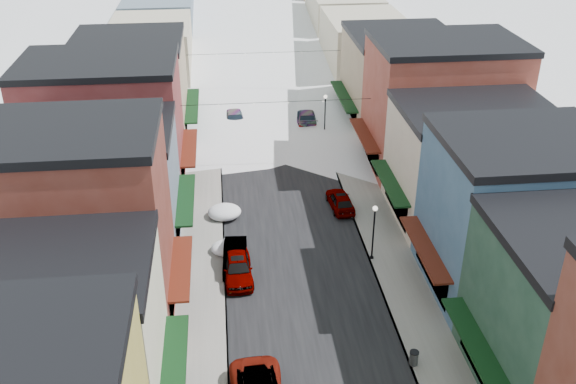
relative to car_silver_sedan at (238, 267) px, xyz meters
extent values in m
cube|color=black|center=(4.16, 36.43, -0.79)|extent=(10.00, 160.00, 0.01)
cube|color=gray|center=(-2.44, 36.43, -0.72)|extent=(3.20, 160.00, 0.15)
cube|color=gray|center=(10.76, 36.43, -0.72)|extent=(3.20, 160.00, 0.15)
cube|color=slate|center=(-0.89, 36.43, -0.72)|extent=(0.10, 160.00, 0.15)
cube|color=slate|center=(9.21, 36.43, -0.72)|extent=(0.10, 160.00, 0.15)
cube|color=beige|center=(-9.04, -11.07, 3.70)|extent=(10.00, 8.00, 9.00)
cube|color=black|center=(-9.04, -11.07, 8.45)|extent=(10.20, 8.20, 0.50)
cube|color=black|center=(-3.44, -11.07, 2.40)|extent=(1.20, 6.80, 0.15)
cube|color=maroon|center=(-9.54, -3.07, 5.20)|extent=(11.00, 8.00, 12.00)
cube|color=black|center=(-9.54, -3.07, 11.45)|extent=(11.20, 8.20, 0.50)
cube|color=#531A0E|center=(-3.44, -3.07, 2.40)|extent=(1.20, 6.80, 0.15)
cube|color=slate|center=(-9.04, 5.43, 3.45)|extent=(10.00, 9.00, 8.50)
cube|color=black|center=(-9.04, 5.43, 7.95)|extent=(10.20, 9.20, 0.50)
cube|color=black|center=(-3.44, 5.43, 2.40)|extent=(1.20, 7.65, 0.15)
cube|color=maroon|center=(-10.04, 14.43, 4.45)|extent=(12.00, 9.00, 10.50)
cube|color=black|center=(-10.04, 14.43, 9.95)|extent=(12.20, 9.20, 0.50)
cube|color=#531A0E|center=(-3.44, 14.43, 2.40)|extent=(1.20, 7.65, 0.15)
cube|color=tan|center=(-9.04, 24.43, 3.95)|extent=(10.00, 11.00, 9.50)
cube|color=black|center=(-9.04, 24.43, 8.95)|extent=(10.20, 11.20, 0.50)
cube|color=black|center=(-3.44, 24.43, 2.40)|extent=(1.20, 9.35, 0.15)
cube|color=black|center=(11.76, -11.57, 2.40)|extent=(1.20, 7.65, 0.15)
cube|color=#345677|center=(17.36, -2.57, 4.20)|extent=(10.00, 9.00, 10.00)
cube|color=black|center=(17.36, -2.57, 9.45)|extent=(10.20, 9.20, 0.50)
cube|color=#531A0E|center=(11.76, -2.57, 2.40)|extent=(1.20, 7.65, 0.15)
cube|color=beige|center=(17.86, 6.43, 3.45)|extent=(11.00, 9.00, 8.50)
cube|color=black|center=(17.86, 6.43, 7.95)|extent=(11.20, 9.20, 0.50)
cube|color=black|center=(11.76, 6.43, 2.40)|extent=(1.20, 7.65, 0.15)
cube|color=maroon|center=(18.36, 15.43, 4.70)|extent=(12.00, 9.00, 11.00)
cube|color=black|center=(18.36, 15.43, 10.45)|extent=(12.20, 9.20, 0.50)
cube|color=#531A0E|center=(11.76, 15.43, 2.40)|extent=(1.20, 7.65, 0.15)
cube|color=#8E795D|center=(17.36, 25.43, 3.70)|extent=(10.00, 11.00, 9.00)
cube|color=black|center=(17.36, 25.43, 8.45)|extent=(10.20, 11.20, 0.50)
cube|color=black|center=(11.76, 25.43, 2.40)|extent=(1.20, 9.35, 0.15)
cube|color=gray|center=(-8.34, 38.43, 3.20)|extent=(9.00, 13.00, 8.00)
cube|color=gray|center=(16.66, 38.43, 3.20)|extent=(9.00, 13.00, 8.00)
cube|color=gray|center=(-8.34, 52.43, 3.20)|extent=(9.00, 13.00, 8.00)
cube|color=gray|center=(16.66, 52.43, 3.20)|extent=(9.00, 13.00, 8.00)
cube|color=gray|center=(-8.34, 66.43, 3.20)|extent=(9.00, 13.00, 8.00)
cube|color=gray|center=(16.66, 66.43, 3.20)|extent=(9.00, 13.00, 8.00)
cylinder|color=black|center=(4.16, 16.43, 5.40)|extent=(16.40, 0.04, 0.04)
cylinder|color=black|center=(4.16, 31.43, 5.40)|extent=(16.40, 0.04, 0.04)
imported|color=#A3A4AB|center=(0.00, 0.00, 0.00)|extent=(2.03, 4.73, 1.59)
imported|color=black|center=(-0.14, 1.39, -0.07)|extent=(1.81, 4.50, 1.45)
imported|color=#96989E|center=(0.66, 25.79, 0.05)|extent=(2.67, 5.97, 1.70)
imported|color=gray|center=(8.46, 8.48, -0.09)|extent=(1.97, 4.27, 1.42)
imported|color=black|center=(8.01, 26.00, 0.03)|extent=(2.67, 5.82, 1.65)
imported|color=#A3A5AB|center=(2.34, 36.98, 0.04)|extent=(2.40, 5.06, 1.67)
imported|color=silver|center=(5.46, 40.29, -0.02)|extent=(2.87, 5.71, 1.55)
cylinder|color=#505254|center=(9.36, -9.40, -0.23)|extent=(0.48, 0.48, 0.84)
cylinder|color=black|center=(9.36, -9.40, 0.21)|extent=(0.52, 0.52, 0.06)
cylinder|color=black|center=(9.36, 1.09, -0.60)|extent=(0.29, 0.29, 0.10)
cylinder|color=black|center=(9.36, 1.09, 1.28)|extent=(0.12, 0.12, 3.85)
sphere|color=white|center=(9.36, 1.09, 3.35)|extent=(0.35, 0.35, 0.35)
cylinder|color=black|center=(9.36, 22.30, -0.59)|extent=(0.31, 0.31, 0.10)
cylinder|color=black|center=(9.36, 22.30, 1.39)|extent=(0.12, 0.12, 4.07)
sphere|color=white|center=(9.36, 22.30, 3.58)|extent=(0.37, 0.37, 0.37)
ellipsoid|color=white|center=(-0.74, 2.98, -0.35)|extent=(2.12, 1.79, 0.90)
ellipsoid|color=white|center=(-0.54, 4.18, -0.57)|extent=(0.91, 0.82, 0.45)
ellipsoid|color=white|center=(-0.74, 7.90, -0.25)|extent=(2.59, 2.19, 1.10)
ellipsoid|color=white|center=(-0.54, 9.10, -0.52)|extent=(1.11, 1.00, 0.55)
camera|label=1|loc=(-0.41, -35.29, 24.70)|focal=40.00mm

